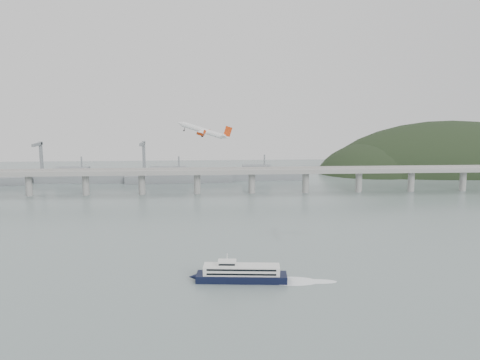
{
  "coord_description": "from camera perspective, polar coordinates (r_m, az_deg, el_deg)",
  "views": [
    {
      "loc": [
        -19.78,
        -257.6,
        87.13
      ],
      "look_at": [
        0.0,
        55.0,
        36.0
      ],
      "focal_mm": 38.0,
      "sensor_mm": 36.0,
      "label": 1
    }
  ],
  "objects": [
    {
      "name": "ground",
      "position": [
        272.65,
        0.74,
        -9.37
      ],
      "size": [
        900.0,
        900.0,
        0.0
      ],
      "primitive_type": "plane",
      "color": "slate",
      "rests_on": "ground"
    },
    {
      "name": "distant_fleet",
      "position": [
        546.0,
        -17.96,
        0.29
      ],
      "size": [
        453.0,
        60.9,
        40.0
      ],
      "color": "slate",
      "rests_on": "ground"
    },
    {
      "name": "ferry",
      "position": [
        247.36,
        0.18,
        -10.45
      ],
      "size": [
        71.46,
        16.78,
        13.47
      ],
      "rotation": [
        0.0,
        0.0,
        -0.09
      ],
      "color": "black",
      "rests_on": "ground"
    },
    {
      "name": "bridge",
      "position": [
        463.22,
        -1.28,
        0.64
      ],
      "size": [
        800.0,
        22.0,
        23.9
      ],
      "color": "gray",
      "rests_on": "ground"
    },
    {
      "name": "airliner",
      "position": [
        345.17,
        -4.08,
        5.51
      ],
      "size": [
        38.01,
        34.42,
        14.11
      ],
      "rotation": [
        0.05,
        -0.3,
        3.04
      ],
      "color": "white",
      "rests_on": "ground"
    },
    {
      "name": "headland",
      "position": [
        672.06,
        23.42,
        -0.62
      ],
      "size": [
        365.0,
        155.0,
        156.0
      ],
      "color": "black",
      "rests_on": "ground"
    }
  ]
}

